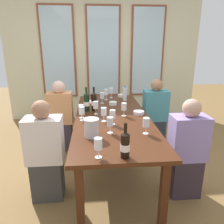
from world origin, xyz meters
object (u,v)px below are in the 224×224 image
object	(u,v)px
wine_glass_7	(102,96)
seated_person_1	(187,152)
water_bottle	(125,94)
wine_glass_1	(124,107)
wine_glass_8	(111,91)
wine_bottle_1	(125,145)
wine_bottle_2	(87,102)
wine_glass_5	(81,109)
tasting_bowl_2	(113,103)
white_plate_0	(92,102)
seated_person_2	(61,118)
seated_person_3	(155,115)
wine_glass_0	(96,105)
wine_glass_11	(98,145)
tasting_bowl_0	(139,113)
wine_glass_9	(106,93)
seated_person_0	(46,154)
metal_pitcher	(91,128)
wine_bottle_0	(94,101)
tasting_bowl_1	(122,96)
wine_glass_4	(113,114)
wine_glass_3	(82,111)
wine_glass_6	(104,112)
wine_glass_2	(146,123)
dining_table	(112,121)
wine_glass_10	(110,122)

from	to	relation	value
wine_glass_7	seated_person_1	bearing A→B (deg)	-56.14
water_bottle	wine_glass_1	xyz separation A→B (m)	(-0.13, -0.79, 0.00)
water_bottle	wine_glass_8	size ratio (longest dim) A/B	1.38
wine_bottle_1	seated_person_1	bearing A→B (deg)	30.71
wine_bottle_2	wine_glass_5	xyz separation A→B (m)	(-0.06, -0.29, -0.01)
tasting_bowl_2	water_bottle	size ratio (longest dim) A/B	0.50
white_plate_0	seated_person_2	bearing A→B (deg)	-166.63
wine_glass_8	seated_person_3	distance (m)	0.84
wine_glass_0	wine_glass_5	xyz separation A→B (m)	(-0.18, -0.14, 0.00)
wine_glass_0	wine_glass_11	xyz separation A→B (m)	(0.00, -1.16, -0.00)
tasting_bowl_2	wine_glass_0	xyz separation A→B (m)	(-0.27, -0.43, 0.10)
tasting_bowl_0	water_bottle	size ratio (longest dim) A/B	0.60
tasting_bowl_2	wine_glass_9	size ratio (longest dim) A/B	0.69
wine_glass_8	seated_person_0	distance (m)	1.78
metal_pitcher	water_bottle	bearing A→B (deg)	69.09
wine_glass_11	seated_person_3	xyz separation A→B (m)	(0.96, 1.68, -0.33)
wine_bottle_0	seated_person_1	size ratio (longest dim) A/B	0.30
wine_glass_0	seated_person_2	bearing A→B (deg)	136.62
tasting_bowl_1	seated_person_1	xyz separation A→B (m)	(0.49, -1.68, -0.23)
wine_glass_4	wine_glass_9	bearing A→B (deg)	90.24
wine_glass_0	seated_person_0	xyz separation A→B (m)	(-0.55, -0.66, -0.34)
wine_glass_7	seated_person_3	world-z (taller)	seated_person_3
wine_glass_0	wine_glass_3	size ratio (longest dim) A/B	1.00
wine_bottle_1	wine_glass_1	size ratio (longest dim) A/B	1.74
water_bottle	seated_person_2	size ratio (longest dim) A/B	0.22
tasting_bowl_2	wine_glass_6	bearing A→B (deg)	-103.68
wine_glass_8	wine_glass_3	bearing A→B (deg)	-111.89
wine_glass_1	wine_glass_7	world-z (taller)	same
wine_bottle_0	wine_glass_6	size ratio (longest dim) A/B	1.91
wine_bottle_0	wine_glass_2	bearing A→B (deg)	-59.00
wine_glass_4	water_bottle	bearing A→B (deg)	74.64
water_bottle	wine_glass_9	size ratio (longest dim) A/B	1.38
wine_glass_11	wine_glass_8	bearing A→B (deg)	82.34
dining_table	wine_glass_11	size ratio (longest dim) A/B	13.43
wine_bottle_0	wine_glass_3	bearing A→B (deg)	-110.35
tasting_bowl_1	wine_glass_2	distance (m)	1.66
wine_glass_1	wine_glass_7	bearing A→B (deg)	111.41
tasting_bowl_0	wine_glass_9	bearing A→B (deg)	115.20
wine_glass_6	wine_glass_11	size ratio (longest dim) A/B	1.00
wine_glass_9	wine_glass_11	xyz separation A→B (m)	(-0.18, -1.93, 0.00)
wine_glass_6	wine_bottle_1	bearing A→B (deg)	-81.57
water_bottle	wine_glass_11	xyz separation A→B (m)	(-0.48, -1.85, 0.00)
wine_glass_2	tasting_bowl_0	bearing A→B (deg)	84.73
wine_bottle_1	wine_glass_7	size ratio (longest dim) A/B	1.74
wine_bottle_2	wine_bottle_0	bearing A→B (deg)	13.12
wine_bottle_1	wine_glass_2	world-z (taller)	wine_bottle_1
wine_glass_7	wine_glass_10	xyz separation A→B (m)	(0.03, -1.19, -0.00)
white_plate_0	wine_bottle_2	size ratio (longest dim) A/B	0.61
wine_bottle_1	tasting_bowl_0	xyz separation A→B (m)	(0.35, 1.13, -0.09)
wine_bottle_0	seated_person_2	xyz separation A→B (m)	(-0.53, 0.34, -0.34)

